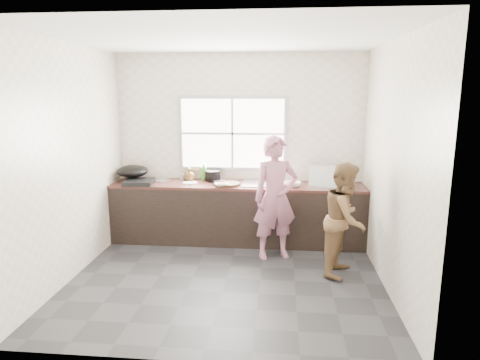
# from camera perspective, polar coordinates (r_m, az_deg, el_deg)

# --- Properties ---
(floor) EXTENTS (3.60, 3.20, 0.01)m
(floor) POSITION_cam_1_polar(r_m,az_deg,el_deg) (5.16, -1.84, -13.02)
(floor) COLOR #28282B
(floor) RESTS_ON ground
(ceiling) EXTENTS (3.60, 3.20, 0.01)m
(ceiling) POSITION_cam_1_polar(r_m,az_deg,el_deg) (4.72, -2.07, 18.42)
(ceiling) COLOR silver
(ceiling) RESTS_ON wall_back
(wall_back) EXTENTS (3.60, 0.01, 2.70)m
(wall_back) POSITION_cam_1_polar(r_m,az_deg,el_deg) (6.33, -0.08, 4.43)
(wall_back) COLOR beige
(wall_back) RESTS_ON ground
(wall_left) EXTENTS (0.01, 3.20, 2.70)m
(wall_left) POSITION_cam_1_polar(r_m,az_deg,el_deg) (5.30, -21.71, 2.15)
(wall_left) COLOR beige
(wall_left) RESTS_ON ground
(wall_right) EXTENTS (0.01, 3.20, 2.70)m
(wall_right) POSITION_cam_1_polar(r_m,az_deg,el_deg) (4.87, 19.64, 1.52)
(wall_right) COLOR beige
(wall_right) RESTS_ON ground
(wall_front) EXTENTS (3.60, 0.01, 2.70)m
(wall_front) POSITION_cam_1_polar(r_m,az_deg,el_deg) (3.21, -5.63, -2.87)
(wall_front) COLOR silver
(wall_front) RESTS_ON ground
(cabinet) EXTENTS (3.60, 0.62, 0.82)m
(cabinet) POSITION_cam_1_polar(r_m,az_deg,el_deg) (6.22, -0.36, -4.57)
(cabinet) COLOR black
(cabinet) RESTS_ON floor
(countertop) EXTENTS (3.60, 0.64, 0.04)m
(countertop) POSITION_cam_1_polar(r_m,az_deg,el_deg) (6.11, -0.36, -0.70)
(countertop) COLOR #3C1E18
(countertop) RESTS_ON cabinet
(sink) EXTENTS (0.55, 0.45, 0.02)m
(sink) POSITION_cam_1_polar(r_m,az_deg,el_deg) (6.08, 2.92, -0.53)
(sink) COLOR silver
(sink) RESTS_ON countertop
(faucet) EXTENTS (0.02, 0.02, 0.30)m
(faucet) POSITION_cam_1_polar(r_m,az_deg,el_deg) (6.25, 3.02, 1.16)
(faucet) COLOR silver
(faucet) RESTS_ON countertop
(window_frame) EXTENTS (1.60, 0.05, 1.10)m
(window_frame) POSITION_cam_1_polar(r_m,az_deg,el_deg) (6.31, -1.00, 6.22)
(window_frame) COLOR #9EA0A5
(window_frame) RESTS_ON wall_back
(window_glazing) EXTENTS (1.50, 0.01, 1.00)m
(window_glazing) POSITION_cam_1_polar(r_m,az_deg,el_deg) (6.28, -1.03, 6.20)
(window_glazing) COLOR white
(window_glazing) RESTS_ON window_frame
(woman) EXTENTS (0.64, 0.52, 1.50)m
(woman) POSITION_cam_1_polar(r_m,az_deg,el_deg) (5.57, 4.73, -2.92)
(woman) COLOR #AE6881
(woman) RESTS_ON floor
(person_side) EXTENTS (0.71, 0.80, 1.35)m
(person_side) POSITION_cam_1_polar(r_m,az_deg,el_deg) (5.22, 13.86, -5.09)
(person_side) COLOR brown
(person_side) RESTS_ON floor
(cutting_board) EXTENTS (0.46, 0.46, 0.04)m
(cutting_board) POSITION_cam_1_polar(r_m,az_deg,el_deg) (6.01, -1.76, -0.54)
(cutting_board) COLOR black
(cutting_board) RESTS_ON countertop
(cleaver) EXTENTS (0.20, 0.16, 0.01)m
(cleaver) POSITION_cam_1_polar(r_m,az_deg,el_deg) (6.12, -2.77, -0.08)
(cleaver) COLOR #AEB1B5
(cleaver) RESTS_ON cutting_board
(bowl_mince) EXTENTS (0.19, 0.19, 0.05)m
(bowl_mince) POSITION_cam_1_polar(r_m,az_deg,el_deg) (5.92, -2.39, -0.68)
(bowl_mince) COLOR white
(bowl_mince) RESTS_ON countertop
(bowl_crabs) EXTENTS (0.21, 0.21, 0.06)m
(bowl_crabs) POSITION_cam_1_polar(r_m,az_deg,el_deg) (5.96, 7.05, -0.62)
(bowl_crabs) COLOR silver
(bowl_crabs) RESTS_ON countertop
(bowl_held) EXTENTS (0.25, 0.25, 0.07)m
(bowl_held) POSITION_cam_1_polar(r_m,az_deg,el_deg) (6.01, 6.13, -0.45)
(bowl_held) COLOR white
(bowl_held) RESTS_ON countertop
(black_pot) EXTENTS (0.24, 0.24, 0.16)m
(black_pot) POSITION_cam_1_polar(r_m,az_deg,el_deg) (6.29, -3.64, 0.55)
(black_pot) COLOR black
(black_pot) RESTS_ON countertop
(plate_food) EXTENTS (0.25, 0.25, 0.02)m
(plate_food) POSITION_cam_1_polar(r_m,az_deg,el_deg) (6.18, -6.69, -0.37)
(plate_food) COLOR white
(plate_food) RESTS_ON countertop
(bottle_green) EXTENTS (0.12, 0.12, 0.27)m
(bottle_green) POSITION_cam_1_polar(r_m,az_deg,el_deg) (6.38, -4.85, 1.22)
(bottle_green) COLOR #40842B
(bottle_green) RESTS_ON countertop
(bottle_brown_tall) EXTENTS (0.09, 0.09, 0.18)m
(bottle_brown_tall) POSITION_cam_1_polar(r_m,az_deg,el_deg) (6.43, -6.84, 0.86)
(bottle_brown_tall) COLOR #4E2E13
(bottle_brown_tall) RESTS_ON countertop
(bottle_brown_short) EXTENTS (0.15, 0.15, 0.18)m
(bottle_brown_short) POSITION_cam_1_polar(r_m,az_deg,el_deg) (6.31, -6.71, 0.65)
(bottle_brown_short) COLOR #503414
(bottle_brown_short) RESTS_ON countertop
(glass_jar) EXTENTS (0.07, 0.07, 0.09)m
(glass_jar) POSITION_cam_1_polar(r_m,az_deg,el_deg) (6.46, -7.73, 0.46)
(glass_jar) COLOR #B9BEC0
(glass_jar) RESTS_ON countertop
(burner) EXTENTS (0.43, 0.43, 0.06)m
(burner) POSITION_cam_1_polar(r_m,az_deg,el_deg) (6.25, -13.31, -0.26)
(burner) COLOR black
(burner) RESTS_ON countertop
(wok) EXTENTS (0.48, 0.48, 0.17)m
(wok) POSITION_cam_1_polar(r_m,az_deg,el_deg) (6.48, -14.13, 1.15)
(wok) COLOR black
(wok) RESTS_ON burner
(dish_rack) EXTENTS (0.47, 0.37, 0.31)m
(dish_rack) POSITION_cam_1_polar(r_m,az_deg,el_deg) (6.02, 11.32, 0.60)
(dish_rack) COLOR silver
(dish_rack) RESTS_ON countertop
(pot_lid_left) EXTENTS (0.33, 0.33, 0.01)m
(pot_lid_left) POSITION_cam_1_polar(r_m,az_deg,el_deg) (6.46, -10.94, 0.01)
(pot_lid_left) COLOR silver
(pot_lid_left) RESTS_ON countertop
(pot_lid_right) EXTENTS (0.31, 0.31, 0.01)m
(pot_lid_right) POSITION_cam_1_polar(r_m,az_deg,el_deg) (6.41, -10.26, -0.07)
(pot_lid_right) COLOR #B3B5BB
(pot_lid_right) RESTS_ON countertop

